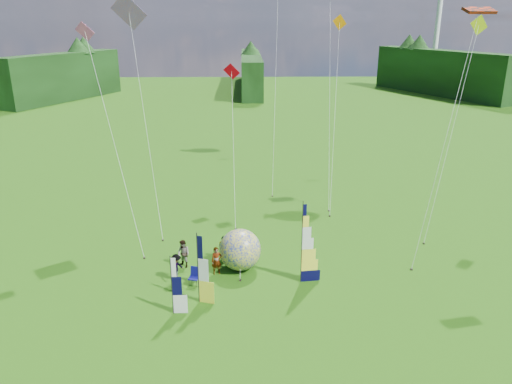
{
  "coord_description": "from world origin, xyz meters",
  "views": [
    {
      "loc": [
        -1.67,
        -22.72,
        14.93
      ],
      "look_at": [
        -1.0,
        4.0,
        5.5
      ],
      "focal_mm": 35.0,
      "sensor_mm": 36.0,
      "label": 1
    }
  ],
  "objects_px": {
    "spectator_b": "(183,254)",
    "kite_whale": "(330,84)",
    "side_banner_far": "(172,286)",
    "spectator_d": "(224,248)",
    "feather_banner_main": "(302,244)",
    "spectator_c": "(176,268)",
    "side_banner_left": "(198,270)",
    "spectator_a": "(217,261)",
    "camp_chair": "(194,277)",
    "bol_inflatable": "(240,250)"
  },
  "relations": [
    {
      "from": "side_banner_left",
      "to": "side_banner_far",
      "type": "height_order",
      "value": "side_banner_left"
    },
    {
      "from": "spectator_c",
      "to": "camp_chair",
      "type": "bearing_deg",
      "value": -89.42
    },
    {
      "from": "spectator_b",
      "to": "feather_banner_main",
      "type": "bearing_deg",
      "value": 21.63
    },
    {
      "from": "side_banner_far",
      "to": "spectator_c",
      "type": "distance_m",
      "value": 3.62
    },
    {
      "from": "bol_inflatable",
      "to": "spectator_b",
      "type": "bearing_deg",
      "value": 174.72
    },
    {
      "from": "feather_banner_main",
      "to": "spectator_b",
      "type": "bearing_deg",
      "value": 156.53
    },
    {
      "from": "feather_banner_main",
      "to": "spectator_a",
      "type": "bearing_deg",
      "value": 160.28
    },
    {
      "from": "spectator_b",
      "to": "kite_whale",
      "type": "height_order",
      "value": "kite_whale"
    },
    {
      "from": "side_banner_left",
      "to": "camp_chair",
      "type": "distance_m",
      "value": 2.42
    },
    {
      "from": "side_banner_far",
      "to": "spectator_d",
      "type": "xyz_separation_m",
      "value": [
        2.47,
        6.17,
        -0.81
      ]
    },
    {
      "from": "feather_banner_main",
      "to": "spectator_a",
      "type": "height_order",
      "value": "feather_banner_main"
    },
    {
      "from": "side_banner_far",
      "to": "spectator_d",
      "type": "bearing_deg",
      "value": 67.72
    },
    {
      "from": "spectator_c",
      "to": "spectator_b",
      "type": "bearing_deg",
      "value": 21.2
    },
    {
      "from": "spectator_d",
      "to": "spectator_c",
      "type": "bearing_deg",
      "value": 95.49
    },
    {
      "from": "side_banner_far",
      "to": "spectator_c",
      "type": "xyz_separation_m",
      "value": [
        -0.25,
        3.53,
        -0.79
      ]
    },
    {
      "from": "spectator_a",
      "to": "spectator_b",
      "type": "xyz_separation_m",
      "value": [
        -2.12,
        0.97,
        0.01
      ]
    },
    {
      "from": "spectator_a",
      "to": "spectator_d",
      "type": "relative_size",
      "value": 1.07
    },
    {
      "from": "feather_banner_main",
      "to": "spectator_d",
      "type": "bearing_deg",
      "value": 139.93
    },
    {
      "from": "spectator_b",
      "to": "bol_inflatable",
      "type": "bearing_deg",
      "value": 32.62
    },
    {
      "from": "feather_banner_main",
      "to": "spectator_c",
      "type": "distance_m",
      "value": 7.57
    },
    {
      "from": "kite_whale",
      "to": "spectator_a",
      "type": "bearing_deg",
      "value": -110.4
    },
    {
      "from": "spectator_c",
      "to": "camp_chair",
      "type": "xyz_separation_m",
      "value": [
        1.08,
        -0.58,
        -0.31
      ]
    },
    {
      "from": "side_banner_left",
      "to": "spectator_c",
      "type": "xyz_separation_m",
      "value": [
        -1.54,
        2.44,
        -1.16
      ]
    },
    {
      "from": "spectator_d",
      "to": "side_banner_far",
      "type": "bearing_deg",
      "value": 119.49
    },
    {
      "from": "feather_banner_main",
      "to": "side_banner_far",
      "type": "height_order",
      "value": "feather_banner_main"
    },
    {
      "from": "spectator_a",
      "to": "camp_chair",
      "type": "distance_m",
      "value": 1.87
    },
    {
      "from": "spectator_c",
      "to": "kite_whale",
      "type": "height_order",
      "value": "kite_whale"
    },
    {
      "from": "spectator_b",
      "to": "kite_whale",
      "type": "distance_m",
      "value": 20.43
    },
    {
      "from": "camp_chair",
      "to": "bol_inflatable",
      "type": "bearing_deg",
      "value": 51.32
    },
    {
      "from": "spectator_b",
      "to": "kite_whale",
      "type": "relative_size",
      "value": 0.09
    },
    {
      "from": "side_banner_left",
      "to": "side_banner_far",
      "type": "relative_size",
      "value": 1.23
    },
    {
      "from": "bol_inflatable",
      "to": "spectator_c",
      "type": "relative_size",
      "value": 1.53
    },
    {
      "from": "side_banner_left",
      "to": "kite_whale",
      "type": "xyz_separation_m",
      "value": [
        9.95,
        18.91,
        7.44
      ]
    },
    {
      "from": "feather_banner_main",
      "to": "side_banner_left",
      "type": "distance_m",
      "value": 6.22
    },
    {
      "from": "spectator_a",
      "to": "spectator_c",
      "type": "relative_size",
      "value": 1.04
    },
    {
      "from": "bol_inflatable",
      "to": "spectator_c",
      "type": "distance_m",
      "value": 4.06
    },
    {
      "from": "side_banner_far",
      "to": "bol_inflatable",
      "type": "bearing_deg",
      "value": 53.83
    },
    {
      "from": "side_banner_left",
      "to": "kite_whale",
      "type": "height_order",
      "value": "kite_whale"
    },
    {
      "from": "side_banner_left",
      "to": "spectator_d",
      "type": "xyz_separation_m",
      "value": [
        1.18,
        5.08,
        -1.19
      ]
    },
    {
      "from": "bol_inflatable",
      "to": "camp_chair",
      "type": "distance_m",
      "value": 3.43
    },
    {
      "from": "kite_whale",
      "to": "camp_chair",
      "type": "bearing_deg",
      "value": -111.65
    },
    {
      "from": "bol_inflatable",
      "to": "side_banner_far",
      "type": "bearing_deg",
      "value": -125.71
    },
    {
      "from": "side_banner_far",
      "to": "spectator_d",
      "type": "height_order",
      "value": "side_banner_far"
    },
    {
      "from": "side_banner_far",
      "to": "spectator_a",
      "type": "height_order",
      "value": "side_banner_far"
    },
    {
      "from": "side_banner_far",
      "to": "kite_whale",
      "type": "bearing_deg",
      "value": 60.21
    },
    {
      "from": "side_banner_left",
      "to": "bol_inflatable",
      "type": "bearing_deg",
      "value": 76.52
    },
    {
      "from": "side_banner_left",
      "to": "side_banner_far",
      "type": "xyz_separation_m",
      "value": [
        -1.29,
        -1.09,
        -0.37
      ]
    },
    {
      "from": "bol_inflatable",
      "to": "camp_chair",
      "type": "relative_size",
      "value": 2.42
    },
    {
      "from": "spectator_b",
      "to": "camp_chair",
      "type": "bearing_deg",
      "value": -31.79
    },
    {
      "from": "bol_inflatable",
      "to": "camp_chair",
      "type": "xyz_separation_m",
      "value": [
        -2.7,
        -1.97,
        -0.76
      ]
    }
  ]
}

